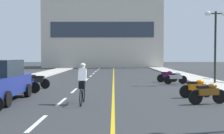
% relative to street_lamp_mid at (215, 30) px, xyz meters
% --- Properties ---
extents(ground_plane, '(140.00, 140.00, 0.00)m').
position_rel_street_lamp_mid_xyz_m(ground_plane, '(-7.31, 3.39, -3.77)').
color(ground_plane, '#2D3033').
extents(curb_left, '(2.40, 72.00, 0.12)m').
position_rel_street_lamp_mid_xyz_m(curb_left, '(-14.51, 6.39, -3.71)').
color(curb_left, '#B7B2A8').
rests_on(curb_left, ground).
extents(curb_right, '(2.40, 72.00, 0.12)m').
position_rel_street_lamp_mid_xyz_m(curb_right, '(-0.11, 6.39, -3.71)').
color(curb_right, '#B7B2A8').
rests_on(curb_right, ground).
extents(lane_dash_1, '(0.14, 2.20, 0.01)m').
position_rel_street_lamp_mid_xyz_m(lane_dash_1, '(-9.31, -11.61, -3.77)').
color(lane_dash_1, silver).
rests_on(lane_dash_1, ground).
extents(lane_dash_2, '(0.14, 2.20, 0.01)m').
position_rel_street_lamp_mid_xyz_m(lane_dash_2, '(-9.31, -7.61, -3.77)').
color(lane_dash_2, silver).
rests_on(lane_dash_2, ground).
extents(lane_dash_3, '(0.14, 2.20, 0.01)m').
position_rel_street_lamp_mid_xyz_m(lane_dash_3, '(-9.31, -3.61, -3.77)').
color(lane_dash_3, silver).
rests_on(lane_dash_3, ground).
extents(lane_dash_4, '(0.14, 2.20, 0.01)m').
position_rel_street_lamp_mid_xyz_m(lane_dash_4, '(-9.31, 0.39, -3.77)').
color(lane_dash_4, silver).
rests_on(lane_dash_4, ground).
extents(lane_dash_5, '(0.14, 2.20, 0.01)m').
position_rel_street_lamp_mid_xyz_m(lane_dash_5, '(-9.31, 4.39, -3.77)').
color(lane_dash_5, silver).
rests_on(lane_dash_5, ground).
extents(lane_dash_6, '(0.14, 2.20, 0.01)m').
position_rel_street_lamp_mid_xyz_m(lane_dash_6, '(-9.31, 8.39, -3.77)').
color(lane_dash_6, silver).
rests_on(lane_dash_6, ground).
extents(lane_dash_7, '(0.14, 2.20, 0.01)m').
position_rel_street_lamp_mid_xyz_m(lane_dash_7, '(-9.31, 12.39, -3.77)').
color(lane_dash_7, silver).
rests_on(lane_dash_7, ground).
extents(lane_dash_8, '(0.14, 2.20, 0.01)m').
position_rel_street_lamp_mid_xyz_m(lane_dash_8, '(-9.31, 16.39, -3.77)').
color(lane_dash_8, silver).
rests_on(lane_dash_8, ground).
extents(lane_dash_9, '(0.14, 2.20, 0.01)m').
position_rel_street_lamp_mid_xyz_m(lane_dash_9, '(-9.31, 20.39, -3.77)').
color(lane_dash_9, silver).
rests_on(lane_dash_9, ground).
extents(lane_dash_10, '(0.14, 2.20, 0.01)m').
position_rel_street_lamp_mid_xyz_m(lane_dash_10, '(-9.31, 24.39, -3.77)').
color(lane_dash_10, silver).
rests_on(lane_dash_10, ground).
extents(lane_dash_11, '(0.14, 2.20, 0.01)m').
position_rel_street_lamp_mid_xyz_m(lane_dash_11, '(-9.31, 28.39, -3.77)').
color(lane_dash_11, silver).
rests_on(lane_dash_11, ground).
extents(centre_line_yellow, '(0.12, 66.00, 0.01)m').
position_rel_street_lamp_mid_xyz_m(centre_line_yellow, '(-7.06, 6.39, -3.77)').
color(centre_line_yellow, gold).
rests_on(centre_line_yellow, ground).
extents(office_building, '(20.14, 8.72, 20.96)m').
position_rel_street_lamp_mid_xyz_m(office_building, '(-8.95, 31.70, 6.71)').
color(office_building, beige).
rests_on(office_building, ground).
extents(street_lamp_mid, '(1.46, 0.36, 4.97)m').
position_rel_street_lamp_mid_xyz_m(street_lamp_mid, '(0.00, 0.00, 0.00)').
color(street_lamp_mid, black).
rests_on(street_lamp_mid, curb_right).
extents(motorcycle_3, '(1.67, 0.68, 0.92)m').
position_rel_street_lamp_mid_xyz_m(motorcycle_3, '(-3.15, -8.21, -3.30)').
color(motorcycle_3, black).
rests_on(motorcycle_3, ground).
extents(motorcycle_4, '(1.68, 0.67, 0.92)m').
position_rel_street_lamp_mid_xyz_m(motorcycle_4, '(-3.08, -6.31, -3.30)').
color(motorcycle_4, black).
rests_on(motorcycle_4, ground).
extents(motorcycle_5, '(1.70, 0.60, 0.92)m').
position_rel_street_lamp_mid_xyz_m(motorcycle_5, '(-11.84, -4.66, -3.30)').
color(motorcycle_5, black).
rests_on(motorcycle_5, ground).
extents(motorcycle_6, '(1.69, 0.61, 0.92)m').
position_rel_street_lamp_mid_xyz_m(motorcycle_6, '(-11.76, -2.51, -3.30)').
color(motorcycle_6, black).
rests_on(motorcycle_6, ground).
extents(motorcycle_7, '(1.69, 0.60, 0.92)m').
position_rel_street_lamp_mid_xyz_m(motorcycle_7, '(-2.68, 0.23, -3.30)').
color(motorcycle_7, black).
rests_on(motorcycle_7, ground).
extents(motorcycle_8, '(1.66, 0.74, 0.92)m').
position_rel_street_lamp_mid_xyz_m(motorcycle_8, '(-2.94, 1.85, -3.30)').
color(motorcycle_8, black).
rests_on(motorcycle_8, ground).
extents(cyclist_rider, '(0.42, 1.77, 1.71)m').
position_rel_street_lamp_mid_xyz_m(cyclist_rider, '(-8.34, -8.18, -2.89)').
color(cyclist_rider, black).
rests_on(cyclist_rider, ground).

